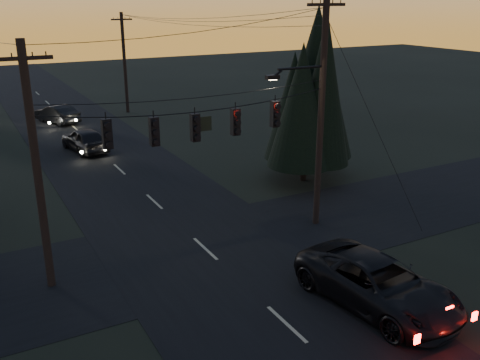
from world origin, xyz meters
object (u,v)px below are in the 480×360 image
utility_pole_far_r (128,112)px  sedan_oncoming_b (57,114)px  evergreen_right (306,96)px  sedan_oncoming_a (85,140)px  utility_pole_right (316,223)px  utility_pole_left (52,285)px  suv_near (378,284)px

utility_pole_far_r → sedan_oncoming_b: utility_pole_far_r is taller
evergreen_right → sedan_oncoming_a: evergreen_right is taller
utility_pole_right → sedan_oncoming_a: (-6.30, 16.96, 0.78)m
evergreen_right → sedan_oncoming_a: bearing=128.4°
utility_pole_left → utility_pole_far_r: bearing=67.7°
utility_pole_left → evergreen_right: (14.48, 5.26, 4.68)m
utility_pole_right → evergreen_right: (2.98, 5.26, 4.68)m
utility_pole_left → suv_near: utility_pole_left is taller
suv_near → utility_pole_right: bearing=63.5°
utility_pole_right → suv_near: (-2.30, -6.49, 0.81)m
sedan_oncoming_a → sedan_oncoming_b: sedan_oncoming_a is taller
utility_pole_far_r → evergreen_right: 23.41m
evergreen_right → sedan_oncoming_b: evergreen_right is taller
utility_pole_left → suv_near: (9.20, -6.49, 0.81)m
evergreen_right → suv_near: 13.45m
utility_pole_right → utility_pole_left: 11.50m
utility_pole_right → utility_pole_left: utility_pole_right is taller
sedan_oncoming_a → sedan_oncoming_b: 9.58m
evergreen_right → suv_near: bearing=-114.2°
utility_pole_left → sedan_oncoming_b: bearing=78.9°
evergreen_right → utility_pole_right: bearing=-119.6°
utility_pole_far_r → sedan_oncoming_b: bearing=-166.9°
utility_pole_far_r → suv_near: utility_pole_far_r is taller
utility_pole_far_r → utility_pole_left: bearing=-112.3°
evergreen_right → sedan_oncoming_b: size_ratio=1.86×
utility_pole_right → sedan_oncoming_b: 27.28m
utility_pole_far_r → sedan_oncoming_a: utility_pole_far_r is taller
suv_near → sedan_oncoming_b: (-4.00, 33.02, -0.08)m
evergreen_right → sedan_oncoming_b: bearing=113.6°
utility_pole_right → suv_near: bearing=-109.5°
utility_pole_far_r → evergreen_right: bearing=-82.5°
sedan_oncoming_a → utility_pole_left: bearing=64.1°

